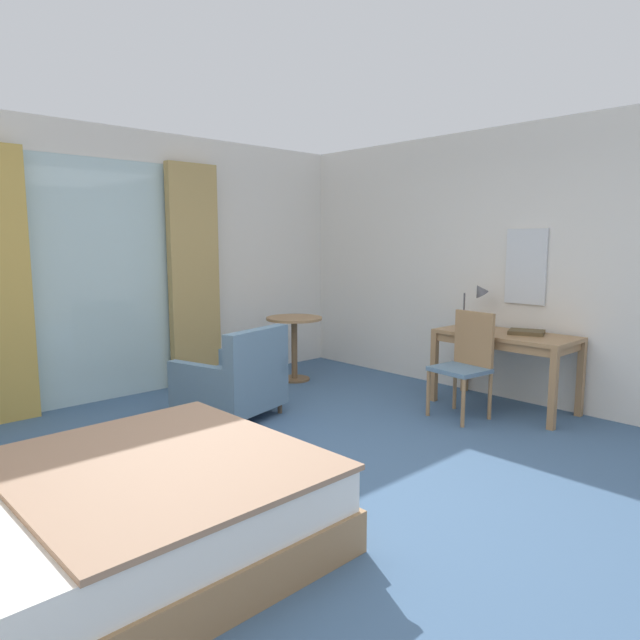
{
  "coord_description": "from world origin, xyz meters",
  "views": [
    {
      "loc": [
        -2.55,
        -2.76,
        1.62
      ],
      "look_at": [
        0.41,
        0.39,
        1.01
      ],
      "focal_mm": 31.73,
      "sensor_mm": 36.0,
      "label": 1
    }
  ],
  "objects": [
    {
      "name": "balcony_glass_door",
      "position": [
        -0.26,
        2.87,
        1.21
      ],
      "size": [
        1.54,
        0.02,
        2.43
      ],
      "primitive_type": "cube",
      "color": "silver",
      "rests_on": "ground"
    },
    {
      "name": "armchair_by_window",
      "position": [
        0.34,
        1.47,
        0.33
      ],
      "size": [
        0.95,
        0.95,
        0.85
      ],
      "color": "slate",
      "rests_on": "ground"
    },
    {
      "name": "wall_back",
      "position": [
        0.0,
        2.95,
        1.38
      ],
      "size": [
        5.79,
        0.12,
        2.76
      ],
      "primitive_type": "cube",
      "color": "silver",
      "rests_on": "ground"
    },
    {
      "name": "round_cafe_table",
      "position": [
        1.67,
        2.17,
        0.55
      ],
      "size": [
        0.65,
        0.65,
        0.74
      ],
      "color": "#9E754C",
      "rests_on": "ground"
    },
    {
      "name": "ground",
      "position": [
        0.0,
        0.0,
        -0.05
      ],
      "size": [
        6.19,
        6.42,
        0.1
      ],
      "primitive_type": "cube",
      "color": "#426084"
    },
    {
      "name": "bed",
      "position": [
        -1.65,
        -0.12,
        0.26
      ],
      "size": [
        2.27,
        1.66,
        1.02
      ],
      "color": "#9E754C",
      "rests_on": "ground"
    },
    {
      "name": "writing_desk",
      "position": [
        2.42,
        -0.08,
        0.65
      ],
      "size": [
        0.63,
        1.29,
        0.74
      ],
      "color": "#9E754C",
      "rests_on": "ground"
    },
    {
      "name": "wall_right",
      "position": [
        2.84,
        0.0,
        1.38
      ],
      "size": [
        0.12,
        6.02,
        2.76
      ],
      "primitive_type": "cube",
      "color": "silver",
      "rests_on": "ground"
    },
    {
      "name": "curtain_panel_right",
      "position": [
        0.73,
        2.77,
        1.23
      ],
      "size": [
        0.59,
        0.1,
        2.45
      ],
      "primitive_type": "cube",
      "color": "tan",
      "rests_on": "ground"
    },
    {
      "name": "desk_chair",
      "position": [
        1.93,
        0.04,
        0.54
      ],
      "size": [
        0.46,
        0.49,
        0.97
      ],
      "color": "slate",
      "rests_on": "ground"
    },
    {
      "name": "desk_lamp",
      "position": [
        2.54,
        0.32,
        1.06
      ],
      "size": [
        0.27,
        0.28,
        0.48
      ],
      "color": "#4C4C51",
      "rests_on": "writing_desk"
    },
    {
      "name": "closed_book",
      "position": [
        2.51,
        -0.24,
        0.76
      ],
      "size": [
        0.35,
        0.39,
        0.04
      ],
      "primitive_type": "cube",
      "rotation": [
        0.0,
        0.0,
        0.37
      ],
      "color": "brown",
      "rests_on": "writing_desk"
    },
    {
      "name": "wall_mirror",
      "position": [
        2.76,
        -0.08,
        1.37
      ],
      "size": [
        0.02,
        0.42,
        0.74
      ],
      "color": "silver"
    }
  ]
}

